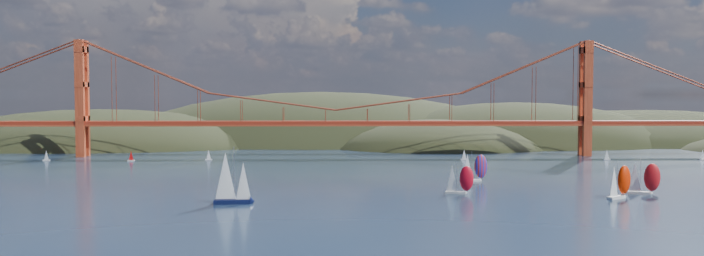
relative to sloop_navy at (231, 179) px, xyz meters
name	(u,v)px	position (x,y,z in m)	size (l,w,h in m)	color
ground	(335,230)	(28.19, -37.04, -6.81)	(1200.00, 1200.00, 0.00)	black
headlands	(408,162)	(73.14, 241.24, -19.26)	(725.00, 225.00, 96.00)	black
bridge	(332,89)	(26.45, 142.96, 25.43)	(552.00, 12.00, 55.00)	maroon
sloop_navy	(231,179)	(0.00, 0.00, 0.00)	(10.09, 5.95, 15.42)	black
racer_0	(459,179)	(64.65, 16.88, -2.31)	(8.49, 5.11, 9.50)	silver
racer_1	(619,181)	(108.17, 6.65, -1.83)	(9.14, 7.63, 10.52)	white
racer_2	(643,178)	(118.72, 14.83, -1.87)	(9.34, 6.30, 10.45)	silver
racer_rwb	(474,167)	(74.85, 45.62, -1.93)	(9.07, 3.83, 10.32)	white
distant_boat_1	(46,155)	(-100.44, 122.20, -4.40)	(3.00, 2.00, 4.70)	silver
distant_boat_2	(131,156)	(-62.12, 119.02, -4.40)	(3.00, 2.00, 4.70)	silver
distant_boat_3	(209,155)	(-28.80, 122.86, -4.40)	(3.00, 2.00, 4.70)	silver
distant_boat_4	(607,155)	(149.45, 118.94, -4.40)	(3.00, 2.00, 4.70)	silver
distant_boat_5	(703,155)	(193.17, 119.63, -4.40)	(3.00, 2.00, 4.70)	silver
distant_boat_8	(464,155)	(85.79, 121.59, -4.40)	(3.00, 2.00, 4.70)	silver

